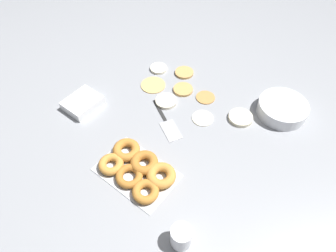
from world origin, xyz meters
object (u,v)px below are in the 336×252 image
object	(u,v)px
pancake_6	(241,118)
donut_tray	(138,169)
pancake_2	(206,97)
container_stack	(83,103)
pancake_5	(166,101)
pancake_4	(183,89)
paper_cup	(181,236)
pancake_0	(153,85)
pancake_7	(159,68)
pancake_3	(184,73)
spatula	(168,126)
batter_bowl	(282,109)
pancake_1	(203,118)

from	to	relation	value
pancake_6	donut_tray	size ratio (longest dim) A/B	0.35
pancake_2	container_stack	distance (m)	0.54
pancake_5	pancake_4	bearing A→B (deg)	82.51
pancake_5	donut_tray	xyz separation A→B (m)	(0.14, -0.34, 0.01)
pancake_2	paper_cup	distance (m)	0.64
pancake_4	pancake_6	xyz separation A→B (m)	(0.29, 0.01, 0.00)
paper_cup	donut_tray	bearing A→B (deg)	159.10
pancake_5	pancake_0	bearing A→B (deg)	157.31
pancake_7	donut_tray	distance (m)	0.58
pancake_3	spatula	world-z (taller)	pancake_3
paper_cup	batter_bowl	bearing A→B (deg)	88.89
pancake_0	spatula	xyz separation A→B (m)	(0.21, -0.15, -0.00)
donut_tray	spatula	distance (m)	0.24
pancake_6	donut_tray	bearing A→B (deg)	-109.91
batter_bowl	paper_cup	bearing A→B (deg)	-91.11
container_stack	pancake_2	bearing A→B (deg)	43.60
pancake_0	pancake_6	size ratio (longest dim) A/B	1.13
pancake_0	pancake_7	distance (m)	0.12
pancake_7	pancake_5	bearing A→B (deg)	-42.35
pancake_0	paper_cup	world-z (taller)	paper_cup
pancake_4	pancake_7	xyz separation A→B (m)	(-0.18, 0.05, 0.00)
pancake_2	container_stack	bearing A→B (deg)	-136.40
pancake_2	pancake_4	bearing A→B (deg)	-167.93
pancake_2	pancake_6	xyz separation A→B (m)	(0.18, -0.01, 0.00)
pancake_7	container_stack	bearing A→B (deg)	-104.43
batter_bowl	spatula	size ratio (longest dim) A/B	0.89
pancake_2	container_stack	size ratio (longest dim) A/B	0.57
pancake_1	pancake_5	bearing A→B (deg)	-173.48
pancake_2	container_stack	world-z (taller)	container_stack
pancake_6	pancake_7	xyz separation A→B (m)	(-0.47, 0.04, -0.00)
spatula	pancake_0	bearing A→B (deg)	172.99
paper_cup	pancake_0	bearing A→B (deg)	136.85
pancake_0	batter_bowl	xyz separation A→B (m)	(0.54, 0.20, 0.02)
pancake_6	pancake_5	bearing A→B (deg)	-159.11
pancake_0	pancake_4	world-z (taller)	pancake_4
pancake_3	container_stack	xyz separation A→B (m)	(-0.22, -0.45, 0.01)
pancake_0	spatula	bearing A→B (deg)	-35.83
donut_tray	container_stack	world-z (taller)	donut_tray
pancake_7	donut_tray	size ratio (longest dim) A/B	0.29
pancake_3	donut_tray	xyz separation A→B (m)	(0.19, -0.55, 0.01)
pancake_2	pancake_7	size ratio (longest dim) A/B	1.04
pancake_1	paper_cup	distance (m)	0.52
pancake_2	pancake_5	world-z (taller)	pancake_5
pancake_5	paper_cup	size ratio (longest dim) A/B	1.16
pancake_6	container_stack	xyz separation A→B (m)	(-0.57, -0.36, 0.01)
donut_tray	pancake_1	bearing A→B (deg)	83.58
pancake_3	donut_tray	bearing A→B (deg)	-70.78
container_stack	pancake_6	bearing A→B (deg)	31.94
pancake_0	pancake_2	world-z (taller)	same
pancake_1	pancake_4	bearing A→B (deg)	152.50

